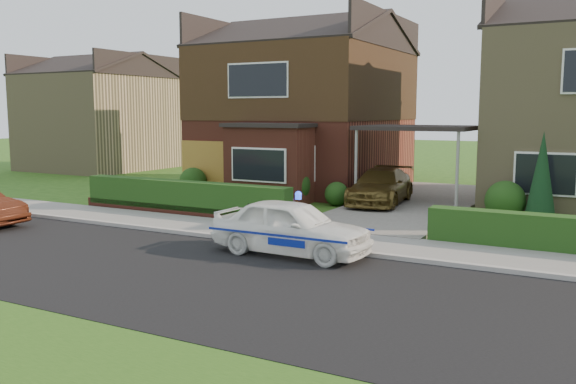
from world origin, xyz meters
The scene contains 21 objects.
ground centered at (0.00, 0.00, 0.00)m, with size 120.00×120.00×0.00m, color #274D14.
road centered at (0.00, 0.00, 0.00)m, with size 60.00×6.00×0.02m, color black.
kerb centered at (0.00, 3.05, 0.06)m, with size 60.00×0.16×0.12m, color #9E9993.
sidewalk centered at (0.00, 4.10, 0.05)m, with size 60.00×2.00×0.10m, color slate.
driveway centered at (0.00, 11.00, 0.06)m, with size 3.80×12.00×0.12m, color #666059.
house_left centered at (-5.78, 13.90, 3.81)m, with size 7.50×9.53×7.25m.
carport_link centered at (0.00, 10.95, 2.66)m, with size 3.80×3.00×2.77m.
garage_door centered at (-8.25, 9.96, 1.05)m, with size 2.20×0.10×2.10m, color brown.
dwarf_wall centered at (-5.80, 5.30, 0.18)m, with size 7.70×0.25×0.36m, color brown.
hedge_left centered at (-5.80, 5.45, 0.00)m, with size 7.50×0.55×0.90m, color #153912.
shrub_left_far centered at (-8.50, 9.50, 0.54)m, with size 1.08×1.08×1.08m, color #153912.
shrub_left_mid centered at (-4.00, 9.30, 0.66)m, with size 1.32×1.32×1.32m, color #153912.
shrub_left_near centered at (-2.40, 9.60, 0.42)m, with size 0.84×0.84×0.84m, color #153912.
shrub_right_near centered at (3.20, 9.40, 0.60)m, with size 1.20×1.20×1.20m, color #153912.
conifer_a centered at (4.20, 9.20, 1.30)m, with size 0.90×0.90×2.60m, color black.
neighbour_left centered at (-20.00, 16.00, 2.60)m, with size 6.50×7.00×5.20m, color #93825A.
police_car centered at (-0.35, 2.40, 0.63)m, with size 3.42×3.77×1.43m.
driveway_car centered at (-1.00, 10.16, 0.71)m, with size 1.66×4.07×1.18m, color brown.
potted_plant_a centered at (-3.61, 9.00, 0.34)m, with size 0.35×0.24×0.67m, color gray.
potted_plant_b centered at (-7.26, 7.82, 0.39)m, with size 0.35×0.43×0.78m, color gray.
potted_plant_c centered at (-2.50, 6.31, 0.39)m, with size 0.44×0.44×0.78m, color gray.
Camera 1 is at (6.06, -9.58, 3.25)m, focal length 38.00 mm.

